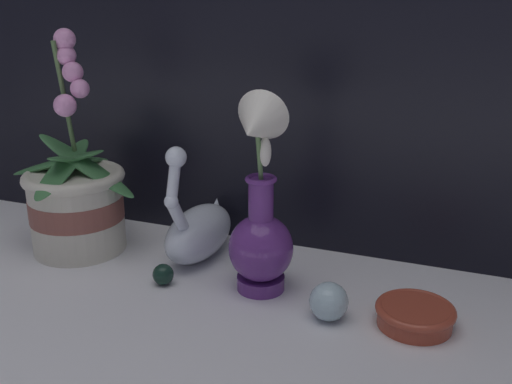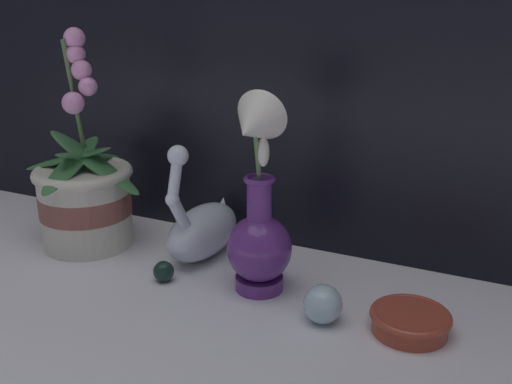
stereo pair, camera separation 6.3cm
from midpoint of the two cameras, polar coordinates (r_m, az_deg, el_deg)
ground_plane at (r=0.88m, az=-4.37°, el=-11.86°), size 2.80×2.80×0.00m
orchid_potted_plant at (r=1.11m, az=-14.43°, el=-0.32°), size 0.24×0.24×0.39m
swan_figurine at (r=1.05m, az=-3.38°, el=-3.40°), size 0.09×0.20×0.22m
blue_vase at (r=0.90m, az=2.19°, el=-2.67°), size 0.10×0.12×0.31m
glass_sphere at (r=0.86m, az=8.50°, el=-10.54°), size 0.06×0.06×0.06m
amber_dish at (r=0.87m, az=16.54°, el=-11.65°), size 0.11×0.11×0.03m
glass_bauble at (r=0.98m, az=-6.96°, el=-7.54°), size 0.03×0.03×0.03m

